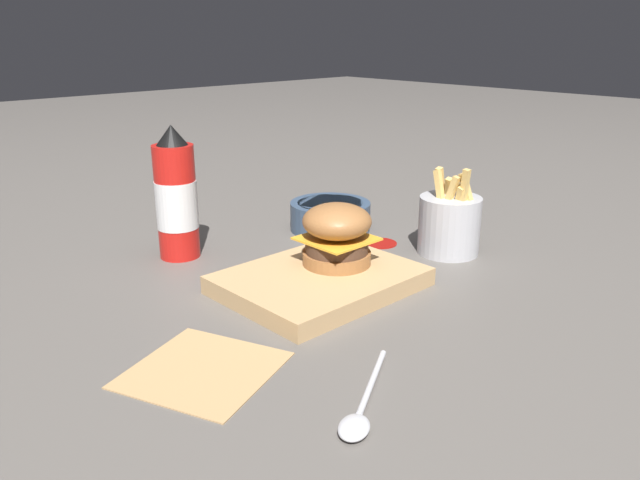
# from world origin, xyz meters

# --- Properties ---
(ground_plane) EXTENTS (6.00, 6.00, 0.00)m
(ground_plane) POSITION_xyz_m (0.00, 0.00, 0.00)
(ground_plane) COLOR #5B5651
(serving_board) EXTENTS (0.28, 0.21, 0.03)m
(serving_board) POSITION_xyz_m (-0.05, 0.07, 0.01)
(serving_board) COLOR tan
(serving_board) RESTS_ON ground_plane
(burger) EXTENTS (0.10, 0.10, 0.09)m
(burger) POSITION_xyz_m (-0.01, 0.08, 0.07)
(burger) COLOR #9E6638
(burger) RESTS_ON serving_board
(ketchup_bottle) EXTENTS (0.07, 0.07, 0.22)m
(ketchup_bottle) POSITION_xyz_m (-0.12, 0.34, 0.10)
(ketchup_bottle) COLOR red
(ketchup_bottle) RESTS_ON ground_plane
(fries_basket) EXTENTS (0.10, 0.10, 0.15)m
(fries_basket) POSITION_xyz_m (0.22, 0.04, 0.05)
(fries_basket) COLOR #B7B7BC
(fries_basket) RESTS_ON ground_plane
(side_bowl) EXTENTS (0.15, 0.15, 0.05)m
(side_bowl) POSITION_xyz_m (0.16, 0.27, 0.03)
(side_bowl) COLOR #384C66
(side_bowl) RESTS_ON ground_plane
(spoon) EXTENTS (0.16, 0.10, 0.01)m
(spoon) POSITION_xyz_m (-0.24, -0.19, 0.01)
(spoon) COLOR silver
(spoon) RESTS_ON ground_plane
(ketchup_puddle) EXTENTS (0.06, 0.06, 0.00)m
(ketchup_puddle) POSITION_xyz_m (0.17, 0.15, 0.00)
(ketchup_puddle) COLOR #9E140F
(ketchup_puddle) RESTS_ON ground_plane
(parchment_square) EXTENTS (0.20, 0.20, 0.00)m
(parchment_square) POSITION_xyz_m (-0.30, -0.01, 0.00)
(parchment_square) COLOR tan
(parchment_square) RESTS_ON ground_plane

